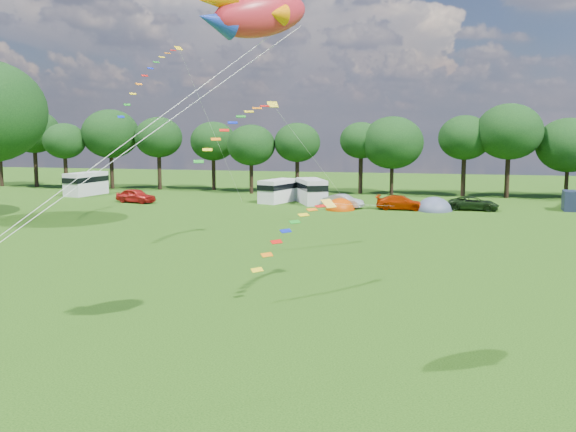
% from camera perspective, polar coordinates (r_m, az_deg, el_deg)
% --- Properties ---
extents(ground_plane, '(180.00, 180.00, 0.00)m').
position_cam_1_polar(ground_plane, '(21.09, -4.83, -13.86)').
color(ground_plane, black).
rests_on(ground_plane, ground).
extents(tree_line, '(102.98, 10.98, 10.27)m').
position_cam_1_polar(tree_line, '(73.68, 12.07, 6.68)').
color(tree_line, black).
rests_on(tree_line, ground).
extents(car_a, '(4.64, 2.73, 1.45)m').
position_cam_1_polar(car_a, '(67.80, -13.38, 1.77)').
color(car_a, '#AE1A15').
rests_on(car_a, ground).
extents(car_b, '(3.88, 2.46, 1.28)m').
position_cam_1_polar(car_b, '(62.09, 4.94, 1.32)').
color(car_b, '#909498').
rests_on(car_b, ground).
extents(car_c, '(4.55, 2.06, 1.34)m').
position_cam_1_polar(car_c, '(61.31, 10.00, 1.17)').
color(car_c, '#A82800').
rests_on(car_c, ground).
extents(car_d, '(4.85, 2.51, 1.28)m').
position_cam_1_polar(car_d, '(62.56, 16.17, 1.08)').
color(car_d, black).
rests_on(car_d, ground).
extents(campervan_a, '(3.21, 5.59, 2.58)m').
position_cam_1_polar(campervan_a, '(76.81, -17.52, 2.82)').
color(campervan_a, silver).
rests_on(campervan_a, ground).
extents(campervan_b, '(3.51, 5.20, 2.35)m').
position_cam_1_polar(campervan_b, '(66.39, -0.89, 2.32)').
color(campervan_b, silver).
rests_on(campervan_b, ground).
extents(campervan_c, '(4.06, 5.52, 2.49)m').
position_cam_1_polar(campervan_c, '(65.26, 2.12, 2.29)').
color(campervan_c, silver).
rests_on(campervan_c, ground).
extents(tent_orange, '(2.76, 3.02, 2.16)m').
position_cam_1_polar(tent_orange, '(60.60, 4.65, 0.57)').
color(tent_orange, '#C23C00').
rests_on(tent_orange, ground).
extents(tent_greyblue, '(3.41, 3.73, 2.54)m').
position_cam_1_polar(tent_greyblue, '(61.36, 12.83, 0.49)').
color(tent_greyblue, '#464E68').
rests_on(tent_greyblue, ground).
extents(fish_kite, '(3.43, 3.40, 2.05)m').
position_cam_1_polar(fish_kite, '(20.01, -3.18, 17.54)').
color(fish_kite, red).
rests_on(fish_kite, ground).
extents(streamer_kite_a, '(3.29, 5.57, 5.75)m').
position_cam_1_polar(streamer_kite_a, '(51.97, -11.74, 12.63)').
color(streamer_kite_a, yellow).
rests_on(streamer_kite_a, ground).
extents(streamer_kite_b, '(4.38, 4.66, 3.83)m').
position_cam_1_polar(streamer_kite_b, '(40.99, -4.03, 8.40)').
color(streamer_kite_b, yellow).
rests_on(streamer_kite_b, ground).
extents(streamer_kite_c, '(3.19, 5.02, 2.82)m').
position_cam_1_polar(streamer_kite_c, '(30.46, 1.17, -0.62)').
color(streamer_kite_c, yellow).
rests_on(streamer_kite_c, ground).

